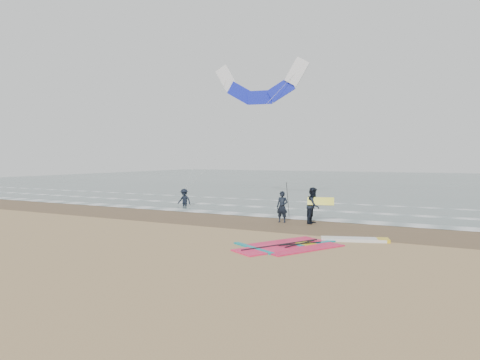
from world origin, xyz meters
The scene contains 11 objects.
ground centered at (0.00, 0.00, 0.00)m, with size 120.00×120.00×0.00m, color tan.
sea_water centered at (0.00, 48.00, 0.01)m, with size 120.00×80.00×0.02m, color #47605E.
wet_sand_band centered at (0.00, 6.00, 0.00)m, with size 120.00×5.00×0.01m, color brown.
foam_waterline centered at (0.00, 10.44, 0.03)m, with size 120.00×9.15×0.02m.
windsurf_rig centered at (2.86, 1.63, 0.03)m, with size 5.40×5.11×0.13m.
person_standing centered at (-0.13, 6.38, 0.80)m, with size 0.59×0.39×1.61m, color black.
person_walking centered at (1.39, 6.76, 0.91)m, with size 0.88×0.69×1.82m, color black.
person_wading centered at (-8.65, 10.11, 0.78)m, with size 1.00×0.58×1.55m, color black.
held_pole centered at (0.17, 6.38, 1.18)m, with size 0.17×0.86×1.82m.
carried_kiteboard centered at (1.79, 6.66, 1.15)m, with size 1.30×0.51×0.39m.
surf_kite centered at (-4.49, 13.32, 8.23)m, with size 7.68×3.43×9.01m.
Camera 1 is at (7.69, -13.94, 3.31)m, focal length 32.00 mm.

